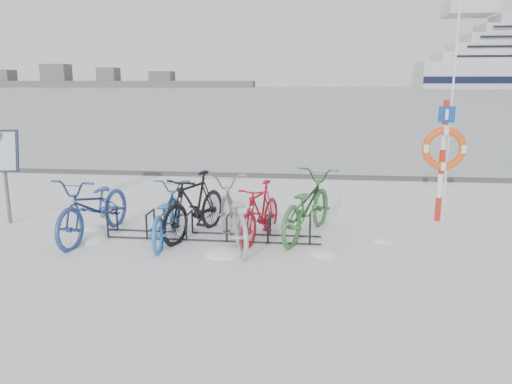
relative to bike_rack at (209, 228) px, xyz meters
The scene contains 14 objects.
ground 0.18m from the bike_rack, ahead, with size 900.00×900.00×0.00m, color white.
ice_sheet 155.00m from the bike_rack, 90.00° to the left, with size 400.00×298.00×0.02m, color #94A0A7.
quay_edge 5.90m from the bike_rack, 90.00° to the left, with size 400.00×0.25×0.10m, color #3F3F42.
bike_rack is the anchor object (origin of this frame).
info_board 4.32m from the bike_rack, behind, with size 0.65×0.36×1.85m.
lifebuoy_station 4.81m from the bike_rack, 19.97° to the left, with size 0.84×0.23×4.37m.
shoreline 287.22m from the bike_rack, 115.14° to the left, with size 180.00×12.00×9.50m.
bike_0 2.09m from the bike_rack, behind, with size 0.79×2.27×1.19m, color navy.
bike_1 0.82m from the bike_rack, 161.46° to the right, with size 0.68×1.96×1.03m, color #2868B8.
bike_2 0.52m from the bike_rack, 156.53° to the left, with size 0.56×1.98×1.19m, color black.
bike_3 0.68m from the bike_rack, 31.46° to the right, with size 0.76×2.19×1.15m, color #9FA0A6.
bike_4 0.98m from the bike_rack, ahead, with size 0.50×1.76×1.06m, color maroon.
bike_5 1.81m from the bike_rack, 11.72° to the left, with size 0.79×2.27×1.19m, color #316F34.
snow_drifts 0.29m from the bike_rack, 57.35° to the right, with size 5.78×2.05×0.23m.
Camera 1 is at (1.81, -8.43, 2.73)m, focal length 35.00 mm.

